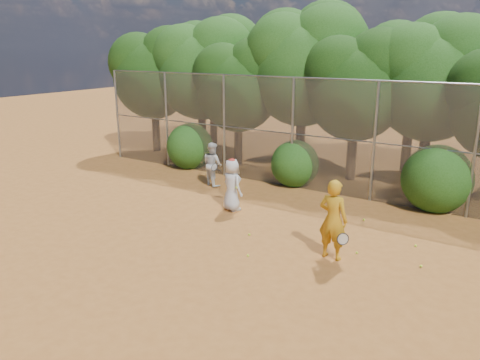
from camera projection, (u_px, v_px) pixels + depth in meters
The scene contains 23 objects.
ground at pixel (220, 249), 12.10m from camera, with size 80.00×80.00×0.00m, color #995822.
fence_back at pixel (315, 135), 16.44m from camera, with size 20.05×0.09×4.03m.
tree_0 at pixel (155, 70), 22.42m from camera, with size 4.38×3.81×6.00m.
tree_1 at pixel (202, 66), 21.46m from camera, with size 4.64×4.03×6.35m.
tree_2 at pixel (240, 82), 19.76m from camera, with size 3.99×3.47×5.47m.
tree_3 at pixel (305, 63), 19.04m from camera, with size 4.89×4.26×6.70m.
tree_4 at pixel (358, 82), 17.43m from camera, with size 4.19×3.64×5.73m.
tree_5 at pixel (434, 75), 16.70m from camera, with size 4.51×3.92×6.17m.
tree_9 at pixel (214, 61), 23.79m from camera, with size 4.83×4.20×6.62m.
tree_10 at pixel (306, 56), 21.28m from camera, with size 5.15×4.48×7.06m.
tree_11 at pixel (416, 69), 18.48m from camera, with size 4.64×4.03×6.35m.
bush_0 at pixel (190, 144), 20.04m from camera, with size 2.00×2.00×2.00m, color #1B4711.
bush_1 at pixel (295, 162), 17.46m from camera, with size 1.80×1.80×1.80m, color #1B4711.
bush_2 at pixel (437, 176), 14.81m from camera, with size 2.20×2.20×2.20m, color #1B4711.
player_yellow at pixel (333, 220), 11.33m from camera, with size 0.87×0.59×2.02m.
player_teen at pixel (232, 185), 14.76m from camera, with size 0.95×0.80×1.69m.
player_white at pixel (213, 164), 17.43m from camera, with size 0.96×0.85×1.64m.
ball_0 at pixel (357, 253), 11.80m from camera, with size 0.07×0.07×0.07m, color #CDEB2A.
ball_1 at pixel (416, 246), 12.21m from camera, with size 0.07×0.07×0.07m, color #CDEB2A.
ball_2 at pixel (248, 255), 11.64m from camera, with size 0.07×0.07×0.07m, color #CDEB2A.
ball_3 at pixel (421, 266), 11.08m from camera, with size 0.07×0.07×0.07m, color #CDEB2A.
ball_4 at pixel (249, 234), 12.94m from camera, with size 0.07×0.07×0.07m, color #CDEB2A.
ball_5 at pixel (364, 220), 14.05m from camera, with size 0.07×0.07×0.07m, color #CDEB2A.
Camera 1 is at (6.45, -9.09, 5.06)m, focal length 35.00 mm.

